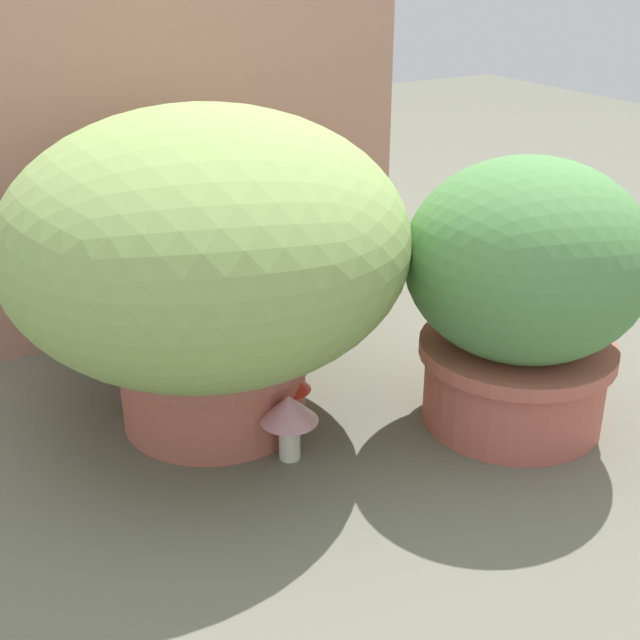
{
  "coord_description": "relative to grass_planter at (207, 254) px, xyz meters",
  "views": [
    {
      "loc": [
        -0.53,
        -1.06,
        0.76
      ],
      "look_at": [
        0.12,
        0.05,
        0.18
      ],
      "focal_mm": 47.65,
      "sensor_mm": 36.0,
      "label": 1
    }
  ],
  "objects": [
    {
      "name": "ground_plane",
      "position": [
        0.04,
        -0.14,
        -0.3
      ],
      "size": [
        6.0,
        6.0,
        0.0
      ],
      "primitive_type": "plane",
      "color": "#646454"
    },
    {
      "name": "cardboard_backdrop",
      "position": [
        0.07,
        0.42,
        0.11
      ],
      "size": [
        1.11,
        0.03,
        0.82
      ],
      "primitive_type": "cube",
      "color": "tan",
      "rests_on": "ground"
    },
    {
      "name": "grass_planter",
      "position": [
        0.0,
        0.0,
        0.0
      ],
      "size": [
        0.65,
        0.65,
        0.53
      ],
      "color": "#B6614E",
      "rests_on": "ground"
    },
    {
      "name": "leafy_planter",
      "position": [
        0.44,
        -0.26,
        -0.06
      ],
      "size": [
        0.39,
        0.39,
        0.45
      ],
      "color": "#BB5D4F",
      "rests_on": "ground"
    },
    {
      "name": "cat",
      "position": [
        0.06,
        0.0,
        -0.18
      ],
      "size": [
        0.36,
        0.27,
        0.32
      ],
      "color": "#695152",
      "rests_on": "ground"
    },
    {
      "name": "mushroom_ornament_pink",
      "position": [
        0.05,
        -0.18,
        -0.22
      ],
      "size": [
        0.09,
        0.09,
        0.11
      ],
      "color": "silver",
      "rests_on": "ground"
    },
    {
      "name": "mushroom_ornament_red",
      "position": [
        0.09,
        -0.1,
        -0.22
      ],
      "size": [
        0.08,
        0.08,
        0.11
      ],
      "color": "silver",
      "rests_on": "ground"
    }
  ]
}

